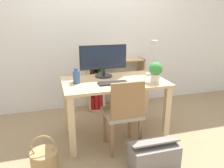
# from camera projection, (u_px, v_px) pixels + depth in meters

# --- Properties ---
(ground_plane) EXTENTS (10.00, 10.00, 0.00)m
(ground_plane) POSITION_uv_depth(u_px,v_px,m) (114.00, 135.00, 2.87)
(ground_plane) COLOR #997F5B
(wall_back) EXTENTS (8.00, 0.05, 2.60)m
(wall_back) POSITION_uv_depth(u_px,v_px,m) (95.00, 28.00, 3.48)
(wall_back) COLOR silver
(wall_back) RESTS_ON ground_plane
(desk) EXTENTS (1.24, 0.73, 0.74)m
(desk) POSITION_uv_depth(u_px,v_px,m) (114.00, 92.00, 2.69)
(desk) COLOR tan
(desk) RESTS_ON ground_plane
(monitor) EXTENTS (0.60, 0.22, 0.40)m
(monitor) POSITION_uv_depth(u_px,v_px,m) (103.00, 59.00, 2.75)
(monitor) COLOR #232326
(monitor) RESTS_ON desk
(keyboard) EXTENTS (0.34, 0.14, 0.02)m
(keyboard) POSITION_uv_depth(u_px,v_px,m) (113.00, 83.00, 2.52)
(keyboard) COLOR black
(keyboard) RESTS_ON desk
(vase) EXTENTS (0.08, 0.08, 0.19)m
(vase) POSITION_uv_depth(u_px,v_px,m) (76.00, 76.00, 2.52)
(vase) COLOR #33598C
(vase) RESTS_ON desk
(desk_lamp) EXTENTS (0.10, 0.19, 0.46)m
(desk_lamp) POSITION_uv_depth(u_px,v_px,m) (152.00, 54.00, 2.77)
(desk_lamp) COLOR #B7B7BC
(desk_lamp) RESTS_ON desk
(potted_plant) EXTENTS (0.16, 0.16, 0.24)m
(potted_plant) POSITION_uv_depth(u_px,v_px,m) (155.00, 71.00, 2.54)
(potted_plant) COLOR silver
(potted_plant) RESTS_ON desk
(chair) EXTENTS (0.40, 0.40, 0.86)m
(chair) POSITION_uv_depth(u_px,v_px,m) (124.00, 112.00, 2.41)
(chair) COLOR #9E937F
(chair) RESTS_ON ground_plane
(bookshelf) EXTENTS (0.93, 0.28, 0.81)m
(bookshelf) POSITION_uv_depth(u_px,v_px,m) (105.00, 86.00, 3.62)
(bookshelf) COLOR tan
(bookshelf) RESTS_ON ground_plane
(basket) EXTENTS (0.27, 0.27, 0.39)m
(basket) POSITION_uv_depth(u_px,v_px,m) (44.00, 160.00, 2.19)
(basket) COLOR tan
(basket) RESTS_ON ground_plane
(storage_box) EXTENTS (0.49, 0.31, 0.32)m
(storage_box) POSITION_uv_depth(u_px,v_px,m) (154.00, 155.00, 2.22)
(storage_box) COLOR gray
(storage_box) RESTS_ON ground_plane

